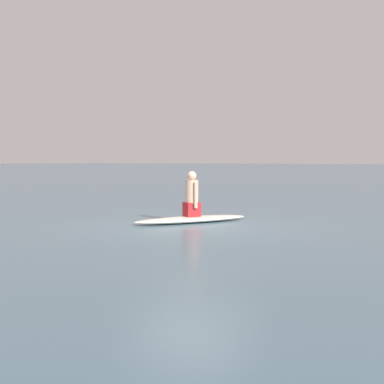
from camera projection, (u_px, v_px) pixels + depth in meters
ground_plane at (190, 227)px, 11.46m from camera, size 400.00×400.00×0.00m
surfboard at (192, 219)px, 12.23m from camera, size 1.86×2.86×0.14m
person_paddler at (192, 196)px, 12.20m from camera, size 0.44×0.43×1.03m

